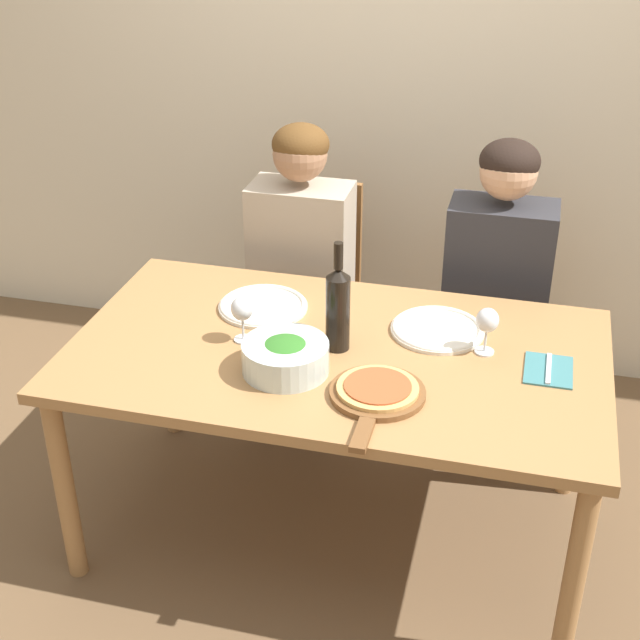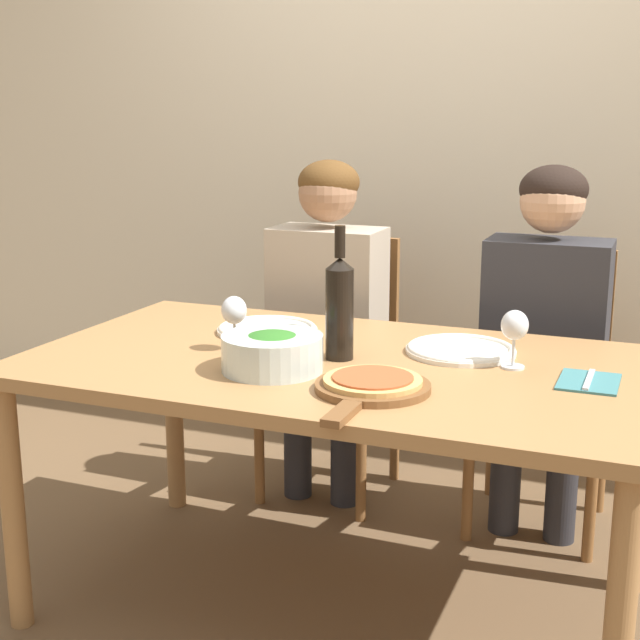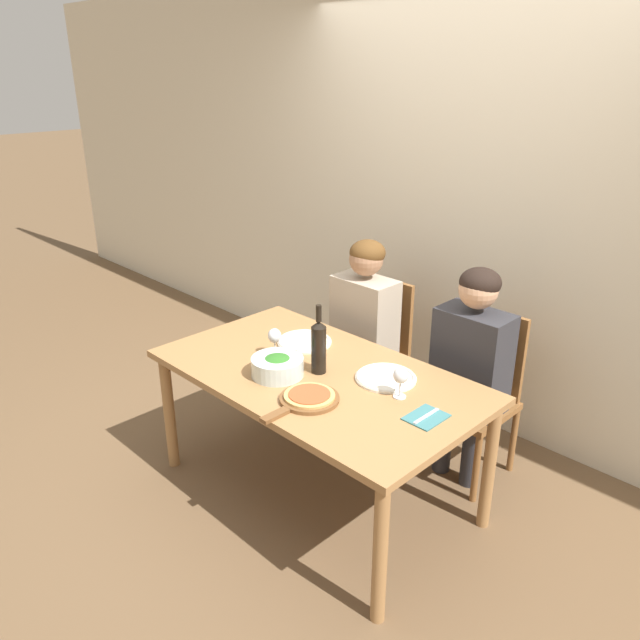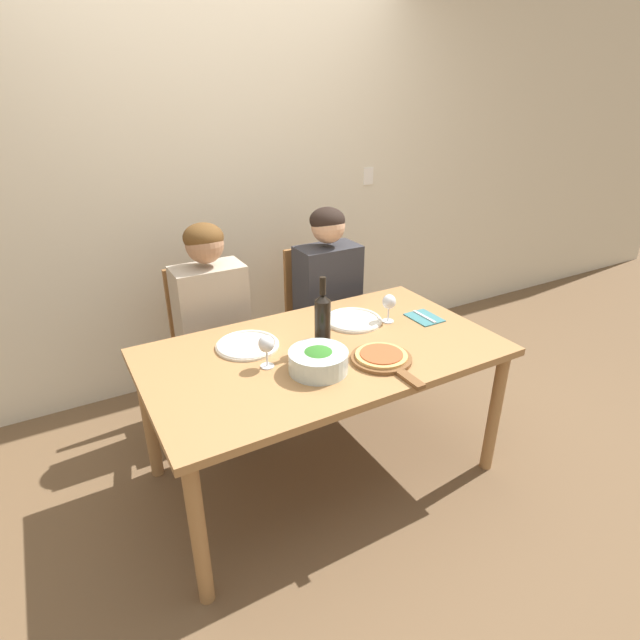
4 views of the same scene
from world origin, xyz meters
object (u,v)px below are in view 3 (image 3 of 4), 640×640
chair_left (374,349)px  person_man (470,357)px  fork_on_napkin (426,417)px  person_woman (363,319)px  broccoli_bowl (278,366)px  wine_glass_right (401,377)px  dinner_plate_left (304,341)px  pizza_on_board (308,398)px  chair_right (477,390)px  wine_glass_left (275,337)px  dinner_plate_right (386,377)px  wine_bottle (319,346)px

chair_left → person_man: (0.74, -0.11, 0.23)m
person_man → fork_on_napkin: (0.20, -0.65, 0.01)m
person_woman → broccoli_bowl: person_woman is taller
person_woman → wine_glass_right: (0.75, -0.59, 0.11)m
chair_left → broccoli_bowl: chair_left is taller
dinner_plate_left → fork_on_napkin: bearing=-10.0°
fork_on_napkin → pizza_on_board: bearing=-150.6°
broccoli_bowl → dinner_plate_left: broccoli_bowl is taller
person_woman → person_man: 0.74m
pizza_on_board → fork_on_napkin: bearing=29.4°
pizza_on_board → fork_on_napkin: 0.53m
chair_right → person_man: bearing=-90.0°
person_man → wine_glass_left: person_man is taller
dinner_plate_right → wine_glass_left: (-0.58, -0.20, 0.10)m
person_woman → wine_glass_left: size_ratio=7.95×
broccoli_bowl → wine_glass_right: bearing=24.2°
dinner_plate_right → wine_glass_right: wine_glass_right is taller
pizza_on_board → dinner_plate_left: bearing=137.8°
wine_glass_left → chair_left: bearing=90.9°
chair_right → wine_glass_right: bearing=-89.6°
person_woman → wine_glass_left: bearing=-89.0°
dinner_plate_right → fork_on_napkin: (0.35, -0.15, -0.01)m
fork_on_napkin → dinner_plate_right: bearing=156.7°
person_woman → chair_right: bearing=8.7°
dinner_plate_right → wine_glass_right: (0.16, -0.09, 0.10)m
person_woman → pizza_on_board: (0.48, -0.92, 0.02)m
broccoli_bowl → pizza_on_board: 0.30m
person_man → broccoli_bowl: bearing=-123.3°
broccoli_bowl → pizza_on_board: broccoli_bowl is taller
dinner_plate_right → pizza_on_board: bearing=-105.5°
person_man → dinner_plate_left: person_man is taller
chair_left → dinner_plate_left: (0.01, -0.60, 0.25)m
person_woman → pizza_on_board: size_ratio=2.90×
broccoli_bowl → dinner_plate_right: broccoli_bowl is taller
wine_bottle → wine_glass_left: (-0.30, -0.03, -0.04)m
broccoli_bowl → fork_on_napkin: broccoli_bowl is taller
pizza_on_board → wine_glass_left: (-0.47, 0.21, 0.09)m
wine_glass_left → wine_glass_right: bearing=8.7°
chair_left → dinner_plate_left: chair_left is taller
chair_left → person_man: size_ratio=0.76×
dinner_plate_left → chair_left: bearing=90.8°
chair_left → wine_glass_left: chair_left is taller
chair_right → person_man: person_man is taller
dinner_plate_right → fork_on_napkin: bearing=-23.3°
chair_left → pizza_on_board: 1.16m
chair_right → dinner_plate_right: bearing=-103.8°
dinner_plate_right → fork_on_napkin: 0.38m
wine_bottle → dinner_plate_left: (-0.30, 0.19, -0.13)m
dinner_plate_left → pizza_on_board: pizza_on_board is taller
wine_bottle → dinner_plate_right: wine_bottle is taller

